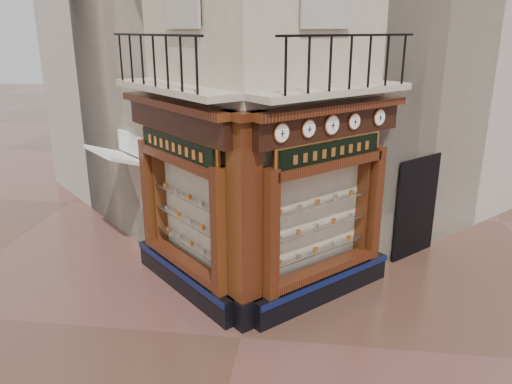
% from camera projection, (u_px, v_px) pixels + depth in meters
% --- Properties ---
extents(ground, '(80.00, 80.00, 0.00)m').
position_uv_depth(ground, '(241.00, 338.00, 8.91)').
color(ground, brown).
rests_on(ground, ground).
extents(neighbour_left, '(11.31, 11.31, 11.00)m').
position_uv_depth(neighbour_left, '(204.00, 21.00, 15.63)').
color(neighbour_left, '#B3A79C').
rests_on(neighbour_left, ground).
extents(neighbour_right, '(11.31, 11.31, 11.00)m').
position_uv_depth(neighbour_right, '(365.00, 20.00, 15.03)').
color(neighbour_right, '#B3A79C').
rests_on(neighbour_right, ground).
extents(shopfront_left, '(2.86, 2.86, 3.98)m').
position_uv_depth(shopfront_left, '(183.00, 201.00, 9.94)').
color(shopfront_left, black).
rests_on(shopfront_left, ground).
extents(shopfront_right, '(2.86, 2.86, 3.98)m').
position_uv_depth(shopfront_right, '(325.00, 207.00, 9.60)').
color(shopfront_right, black).
rests_on(shopfront_right, ground).
extents(corner_pilaster, '(0.85, 0.85, 3.98)m').
position_uv_depth(corner_pilaster, '(245.00, 226.00, 8.77)').
color(corner_pilaster, black).
rests_on(corner_pilaster, ground).
extents(balcony, '(5.94, 2.97, 1.03)m').
position_uv_depth(balcony, '(252.00, 89.00, 8.99)').
color(balcony, beige).
rests_on(balcony, ground).
extents(clock_a, '(0.27, 0.27, 0.33)m').
position_uv_depth(clock_a, '(281.00, 133.00, 8.19)').
color(clock_a, '#B6713C').
rests_on(clock_a, ground).
extents(clock_b, '(0.26, 0.26, 0.32)m').
position_uv_depth(clock_b, '(308.00, 129.00, 8.54)').
color(clock_b, '#B6713C').
rests_on(clock_b, ground).
extents(clock_c, '(0.29, 0.29, 0.36)m').
position_uv_depth(clock_c, '(332.00, 125.00, 8.88)').
color(clock_c, '#B6713C').
rests_on(clock_c, ground).
extents(clock_d, '(0.25, 0.25, 0.31)m').
position_uv_depth(clock_d, '(354.00, 121.00, 9.22)').
color(clock_d, '#B6713C').
rests_on(clock_d, ground).
extents(clock_e, '(0.27, 0.27, 0.33)m').
position_uv_depth(clock_e, '(379.00, 117.00, 9.63)').
color(clock_e, '#B6713C').
rests_on(clock_e, ground).
extents(awning, '(1.82, 1.82, 0.39)m').
position_uv_depth(awning, '(125.00, 251.00, 12.35)').
color(awning, white).
rests_on(awning, ground).
extents(signboard_left, '(2.08, 2.08, 0.56)m').
position_uv_depth(signboard_left, '(177.00, 147.00, 9.54)').
color(signboard_left, '#EA9D45').
rests_on(signboard_left, ground).
extents(signboard_right, '(1.96, 1.96, 0.52)m').
position_uv_depth(signboard_right, '(331.00, 151.00, 9.19)').
color(signboard_right, '#EA9D45').
rests_on(signboard_right, ground).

